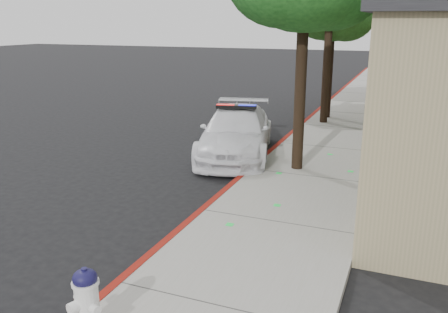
% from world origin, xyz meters
% --- Properties ---
extents(ground, '(120.00, 120.00, 0.00)m').
position_xyz_m(ground, '(0.00, 0.00, 0.00)').
color(ground, black).
rests_on(ground, ground).
extents(sidewalk, '(3.20, 60.00, 0.15)m').
position_xyz_m(sidewalk, '(1.60, 3.00, 0.07)').
color(sidewalk, gray).
rests_on(sidewalk, ground).
extents(red_curb, '(0.14, 60.00, 0.16)m').
position_xyz_m(red_curb, '(0.06, 3.00, 0.08)').
color(red_curb, maroon).
rests_on(red_curb, ground).
extents(police_car, '(3.12, 5.21, 1.53)m').
position_xyz_m(police_car, '(-0.90, 4.57, 0.71)').
color(police_car, white).
rests_on(police_car, ground).
extents(fire_hydrant, '(0.49, 0.43, 0.86)m').
position_xyz_m(fire_hydrant, '(0.38, -4.09, 0.58)').
color(fire_hydrant, silver).
rests_on(fire_hydrant, sidewalk).
extents(street_tree_far, '(3.00, 2.84, 5.38)m').
position_xyz_m(street_tree_far, '(0.73, 10.73, 4.19)').
color(street_tree_far, black).
rests_on(street_tree_far, sidewalk).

